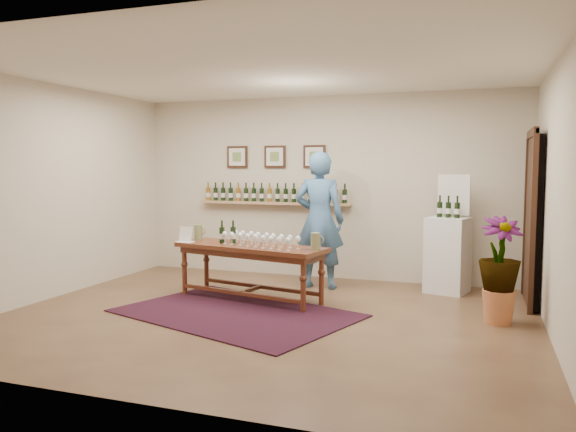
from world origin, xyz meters
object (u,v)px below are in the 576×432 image
(tasting_table, at_px, (250,253))
(display_pedestal, at_px, (448,255))
(person, at_px, (319,220))
(potted_plant, at_px, (500,270))

(tasting_table, distance_m, display_pedestal, 2.72)
(tasting_table, height_order, person, person)
(person, bearing_deg, tasting_table, 56.44)
(potted_plant, distance_m, person, 2.66)
(potted_plant, xyz_separation_m, person, (-2.37, 1.14, 0.37))
(display_pedestal, height_order, person, person)
(tasting_table, xyz_separation_m, display_pedestal, (2.38, 1.30, -0.09))
(tasting_table, height_order, display_pedestal, display_pedestal)
(person, bearing_deg, display_pedestal, -171.48)
(tasting_table, relative_size, potted_plant, 2.06)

